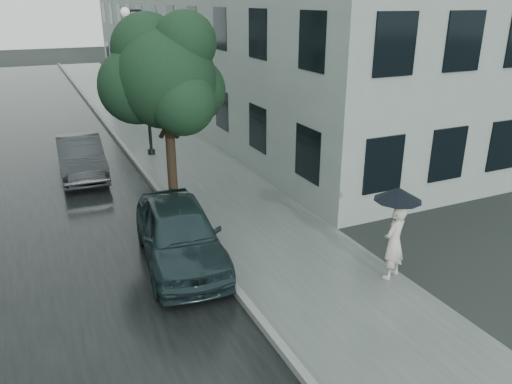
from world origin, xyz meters
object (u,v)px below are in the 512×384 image
pedestrian (394,242)px  street_tree (165,77)px  lamp_post (141,74)px  car_far (81,157)px  car_near (180,233)px

pedestrian → street_tree: street_tree is taller
lamp_post → car_far: lamp_post is taller
street_tree → car_near: (-0.75, -3.23, -2.98)m
pedestrian → car_near: (-3.90, 2.56, -0.11)m
street_tree → pedestrian: bearing=-61.5°
street_tree → car_far: (-2.03, 3.95, -3.03)m
street_tree → car_near: street_tree is taller
pedestrian → street_tree: bearing=-83.6°
lamp_post → street_tree: bearing=-102.9°
pedestrian → car_near: size_ratio=0.39×
street_tree → car_near: size_ratio=1.29×
lamp_post → car_far: 3.82m
pedestrian → car_near: pedestrian is taller
lamp_post → car_near: size_ratio=1.28×
street_tree → car_far: 5.37m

